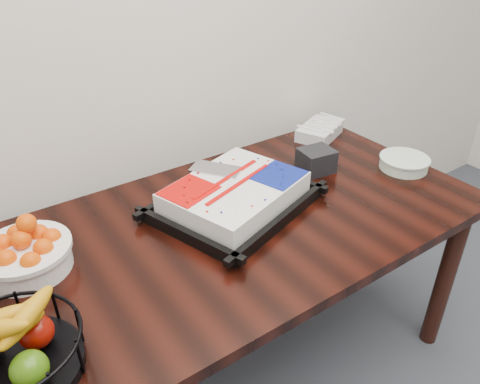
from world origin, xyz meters
TOP-DOWN VIEW (x-y plane):
  - table at (0.00, 2.00)m, footprint 1.80×0.90m
  - cake_tray at (0.07, 2.06)m, footprint 0.62×0.54m
  - tangerine_bowl at (-0.61, 2.14)m, footprint 0.26×0.26m
  - fruit_basket at (-0.72, 1.78)m, footprint 0.31×0.31m
  - plate_stack at (0.80, 1.91)m, footprint 0.20×0.20m
  - fork_bag at (0.73, 2.33)m, footprint 0.26×0.22m
  - napkin_box at (0.49, 2.10)m, footprint 0.14×0.13m

SIDE VIEW (x-z plane):
  - table at x=0.00m, z-range 0.29..1.04m
  - plate_stack at x=0.80m, z-range 0.75..0.80m
  - fork_bag at x=0.73m, z-range 0.75..0.81m
  - napkin_box at x=0.49m, z-range 0.75..0.84m
  - cake_tray at x=0.07m, z-range 0.75..0.85m
  - fruit_basket at x=-0.72m, z-range 0.74..0.90m
  - tangerine_bowl at x=-0.61m, z-range 0.74..0.91m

